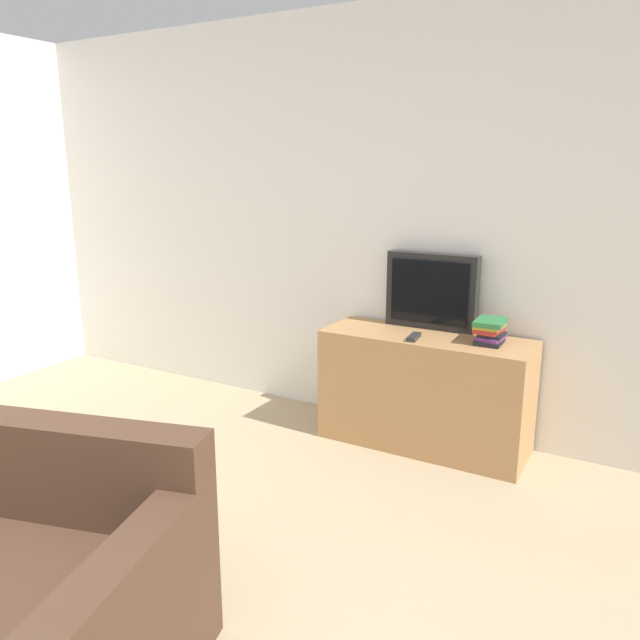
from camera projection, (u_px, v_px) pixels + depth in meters
wall_back at (401, 224)px, 3.87m from camera, size 9.00×0.06×2.60m
tv_stand at (425, 391)px, 3.72m from camera, size 1.22×0.44×0.69m
television at (431, 291)px, 3.76m from camera, size 0.56×0.09×0.46m
book_stack at (490, 331)px, 3.47m from camera, size 0.17×0.22×0.13m
remote_on_stand at (414, 337)px, 3.57m from camera, size 0.07×0.16×0.02m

